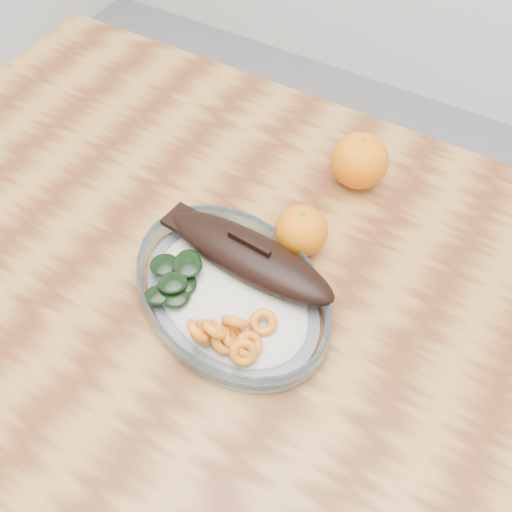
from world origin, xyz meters
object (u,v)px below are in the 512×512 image
plated_meal (232,289)px  orange_right (360,161)px  orange_left (301,231)px  dining_table (244,339)px

plated_meal → orange_right: bearing=103.3°
orange_right → orange_left: bearing=-94.8°
plated_meal → orange_right: size_ratio=8.36×
plated_meal → orange_left: bearing=96.3°
plated_meal → orange_left: 0.12m
orange_left → orange_right: (0.01, 0.15, 0.01)m
dining_table → plated_meal: plated_meal is taller
plated_meal → orange_right: (0.05, 0.26, 0.02)m
orange_left → orange_right: orange_right is taller
plated_meal → orange_left: size_ratio=9.89×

